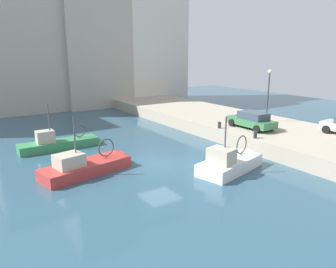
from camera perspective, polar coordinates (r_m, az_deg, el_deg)
The scene contains 12 objects.
water_surface at distance 22.65m, azimuth -1.48°, elevation -5.24°, with size 80.00×80.00×0.00m, color #2D5166.
quay_wall at distance 29.95m, azimuth 17.48°, elevation 0.15°, with size 9.00×56.00×1.20m, color #ADA08C.
fishing_boat_red at distance 21.67m, azimuth -13.49°, elevation -6.21°, with size 6.79×3.21×4.69m.
fishing_boat_green at distance 27.55m, azimuth -18.06°, elevation -2.13°, with size 6.93×1.86×4.45m.
fishing_boat_white at distance 21.94m, azimuth 11.28°, elevation -5.79°, with size 6.04×3.30×4.66m.
parked_car_green at distance 28.50m, azimuth 14.60°, elevation 2.40°, with size 2.01×4.33×1.44m.
mooring_bollard_south at distance 25.40m, azimuth 15.17°, elevation -0.11°, with size 0.28×0.28×0.55m, color #2D2D33.
mooring_bollard_mid at distance 28.10m, azimuth 9.08°, elevation 1.57°, with size 0.28×0.28×0.55m, color #2D2D33.
quay_streetlamp at distance 31.51m, azimuth 17.36°, elevation 7.96°, with size 0.36×0.36×4.83m.
waterfront_building_west at distance 48.85m, azimuth -13.73°, elevation 18.42°, with size 9.55×8.73×22.85m.
waterfront_building_central at distance 47.13m, azimuth -24.44°, elevation 12.96°, with size 9.50×8.92×15.00m.
waterfront_building_east_mid at distance 51.99m, azimuth -3.68°, elevation 17.29°, with size 11.15×7.07×20.66m.
Camera 1 is at (-11.32, -18.11, 7.55)m, focal length 34.49 mm.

